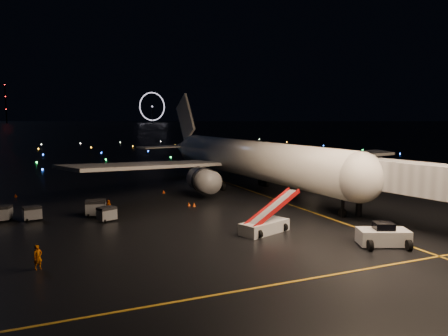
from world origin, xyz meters
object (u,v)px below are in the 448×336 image
at_px(belt_loader, 265,214).
at_px(baggage_cart_0, 107,214).
at_px(baggage_cart_3, 32,213).
at_px(baggage_cart_1, 96,208).
at_px(crew_a, 38,257).
at_px(airliner, 238,138).
at_px(pushback_tug, 383,234).
at_px(crew_c, 109,209).
at_px(baggage_cart_4, 2,213).

relative_size(belt_loader, baggage_cart_0, 4.15).
bearing_deg(baggage_cart_3, baggage_cart_1, -16.63).
distance_m(baggage_cart_1, baggage_cart_3, 6.45).
xyz_separation_m(crew_a, baggage_cart_1, (5.91, 15.70, -0.00)).
xyz_separation_m(airliner, pushback_tug, (-1.91, -33.18, -6.67)).
height_order(crew_a, baggage_cart_3, crew_a).
bearing_deg(crew_c, baggage_cart_0, -36.62).
height_order(crew_a, baggage_cart_4, crew_a).
height_order(crew_a, crew_c, crew_c).
bearing_deg(belt_loader, airliner, 49.84).
bearing_deg(baggage_cart_0, baggage_cart_1, 81.24).
relative_size(crew_c, baggage_cart_0, 1.07).
bearing_deg(baggage_cart_3, belt_loader, -45.66).
xyz_separation_m(baggage_cart_0, baggage_cart_1, (-0.76, 2.80, 0.14)).
xyz_separation_m(crew_a, baggage_cart_0, (6.66, 12.89, -0.15)).
height_order(airliner, baggage_cart_4, airliner).
bearing_deg(crew_c, baggage_cart_4, -127.71).
xyz_separation_m(belt_loader, baggage_cart_4, (-23.08, 15.30, -1.02)).
xyz_separation_m(airliner, crew_c, (-21.78, -13.45, -6.70)).
distance_m(baggage_cart_0, baggage_cart_3, 7.95).
xyz_separation_m(airliner, baggage_cart_1, (-22.99, -12.33, -6.76)).
height_order(belt_loader, crew_c, belt_loader).
bearing_deg(baggage_cart_1, baggage_cart_4, 179.39).
bearing_deg(baggage_cart_1, baggage_cart_3, -174.45).
bearing_deg(pushback_tug, baggage_cart_1, 158.47).
height_order(crew_c, baggage_cart_3, crew_c).
relative_size(airliner, baggage_cart_4, 29.79).
relative_size(crew_a, baggage_cart_3, 1.02).
relative_size(airliner, baggage_cart_1, 25.64).
height_order(airliner, baggage_cart_1, airliner).
bearing_deg(pushback_tug, baggage_cart_3, 165.14).
bearing_deg(airliner, baggage_cart_4, -166.14).
height_order(belt_loader, baggage_cart_3, belt_loader).
height_order(crew_c, baggage_cart_4, crew_c).
bearing_deg(baggage_cart_4, baggage_cart_3, -7.44).
xyz_separation_m(pushback_tug, baggage_cart_0, (-20.32, 18.05, -0.23)).
bearing_deg(baggage_cart_0, belt_loader, -62.92).
xyz_separation_m(belt_loader, baggage_cart_1, (-13.73, 13.33, -0.89)).
distance_m(airliner, crew_c, 26.46).
bearing_deg(crew_c, baggage_cart_1, -154.06).
relative_size(crew_a, baggage_cart_1, 0.85).
distance_m(crew_c, baggage_cart_1, 1.65).
distance_m(baggage_cart_1, baggage_cart_4, 9.55).
xyz_separation_m(crew_c, baggage_cart_4, (-10.56, 3.08, -0.18)).
xyz_separation_m(baggage_cart_3, baggage_cart_4, (-2.93, 1.32, 0.02)).
distance_m(baggage_cart_3, baggage_cart_4, 3.22).
bearing_deg(pushback_tug, baggage_cart_0, 161.55).
bearing_deg(baggage_cart_3, baggage_cart_4, 144.81).
height_order(pushback_tug, crew_c, pushback_tug).
bearing_deg(baggage_cart_3, pushback_tug, -48.93).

